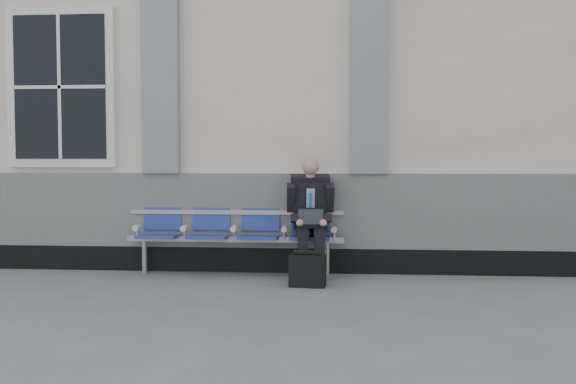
{
  "coord_description": "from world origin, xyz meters",
  "views": [
    {
      "loc": [
        3.77,
        -6.21,
        1.38
      ],
      "look_at": [
        3.19,
        0.9,
        1.01
      ],
      "focal_mm": 40.0,
      "sensor_mm": 36.0,
      "label": 1
    }
  ],
  "objects": [
    {
      "name": "station_building",
      "position": [
        -0.02,
        3.47,
        2.22
      ],
      "size": [
        14.4,
        4.4,
        4.49
      ],
      "color": "silver",
      "rests_on": "ground"
    },
    {
      "name": "businessman",
      "position": [
        3.43,
        1.19,
        0.75
      ],
      "size": [
        0.57,
        0.76,
        1.39
      ],
      "color": "black",
      "rests_on": "ground"
    },
    {
      "name": "bench",
      "position": [
        2.52,
        1.32,
        0.55
      ],
      "size": [
        2.6,
        0.47,
        0.91
      ],
      "color": "#9EA0A3",
      "rests_on": "ground"
    },
    {
      "name": "briefcase",
      "position": [
        3.42,
        0.61,
        0.18
      ],
      "size": [
        0.4,
        0.2,
        0.4
      ],
      "color": "black",
      "rests_on": "ground"
    }
  ]
}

